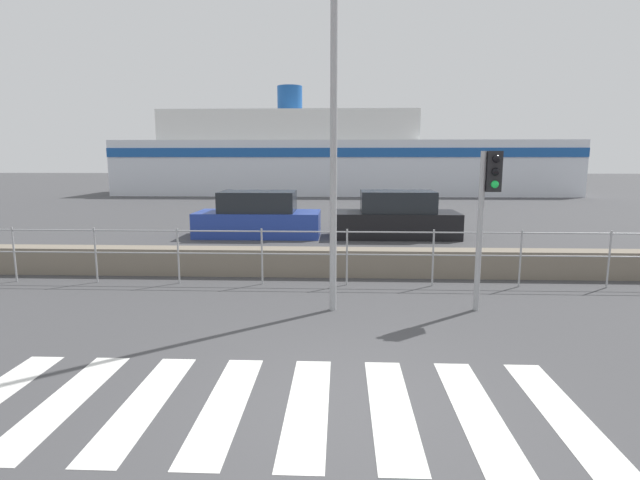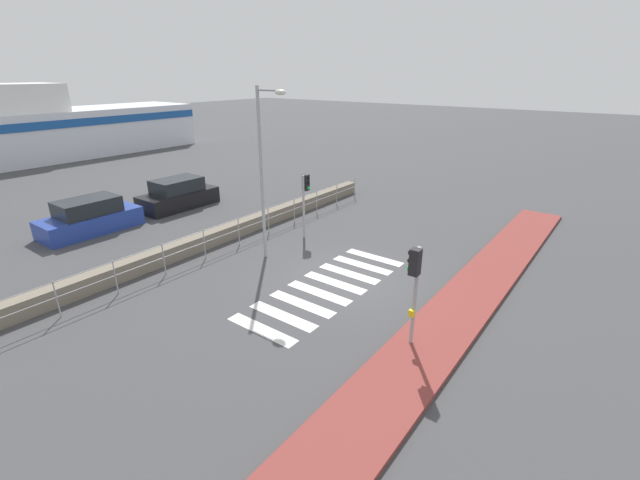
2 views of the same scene
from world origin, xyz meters
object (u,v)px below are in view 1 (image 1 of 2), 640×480
object	(u,v)px
traffic_light_far	(488,195)
parked_car_blue	(258,217)
parked_car_black	(397,218)
streetlamp	(334,77)
ferry_boat	(332,159)

from	to	relation	value
traffic_light_far	parked_car_blue	xyz separation A→B (m)	(-5.32, 8.21, -1.38)
parked_car_blue	parked_car_black	bearing A→B (deg)	0.00
traffic_light_far	streetlamp	world-z (taller)	streetlamp
parked_car_blue	ferry_boat	bearing A→B (deg)	83.94
streetlamp	traffic_light_far	bearing A→B (deg)	6.92
ferry_boat	traffic_light_far	bearing A→B (deg)	-83.71
parked_car_black	streetlamp	bearing A→B (deg)	-103.35
ferry_boat	parked_car_black	distance (m)	20.63
traffic_light_far	parked_car_blue	size ratio (longest dim) A/B	0.66
traffic_light_far	streetlamp	bearing A→B (deg)	-173.08
traffic_light_far	parked_car_black	size ratio (longest dim) A/B	0.68
parked_car_blue	parked_car_black	size ratio (longest dim) A/B	1.03
streetlamp	parked_car_black	xyz separation A→B (m)	(2.02, 8.53, -3.28)
traffic_light_far	streetlamp	distance (m)	3.26
traffic_light_far	ferry_boat	size ratio (longest dim) A/B	0.09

